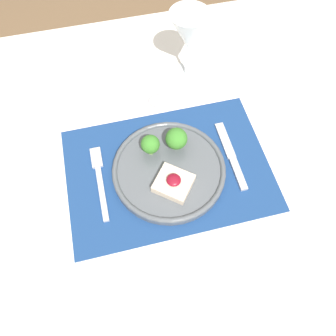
{
  "coord_description": "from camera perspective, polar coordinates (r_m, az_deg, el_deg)",
  "views": [
    {
      "loc": [
        -0.08,
        -0.34,
        1.38
      ],
      "look_at": [
        -0.0,
        -0.01,
        0.75
      ],
      "focal_mm": 35.0,
      "sensor_mm": 36.0,
      "label": 1
    }
  ],
  "objects": [
    {
      "name": "ground_plane",
      "position": [
        1.42,
        0.0,
        -14.21
      ],
      "size": [
        8.0,
        8.0,
        0.0
      ],
      "primitive_type": "plane",
      "color": "brown"
    },
    {
      "name": "dining_table",
      "position": [
        0.81,
        0.01,
        -2.79
      ],
      "size": [
        1.57,
        1.08,
        0.72
      ],
      "color": "white",
      "rests_on": "ground_plane"
    },
    {
      "name": "placemat",
      "position": [
        0.74,
        0.01,
        -0.24
      ],
      "size": [
        0.46,
        0.32,
        0.0
      ],
      "primitive_type": "cube",
      "color": "navy",
      "rests_on": "dining_table"
    },
    {
      "name": "dinner_plate",
      "position": [
        0.72,
        0.02,
        0.04
      ],
      "size": [
        0.25,
        0.25,
        0.08
      ],
      "color": "#4C5156",
      "rests_on": "placemat"
    },
    {
      "name": "fork",
      "position": [
        0.74,
        -11.84,
        -1.56
      ],
      "size": [
        0.02,
        0.18,
        0.01
      ],
      "rotation": [
        0.0,
        0.0,
        0.01
      ],
      "color": "#B2B2B7",
      "rests_on": "placemat"
    },
    {
      "name": "knife",
      "position": [
        0.76,
        11.19,
        1.46
      ],
      "size": [
        0.02,
        0.18,
        0.01
      ],
      "rotation": [
        0.0,
        0.0,
        0.03
      ],
      "color": "#B2B2B7",
      "rests_on": "placemat"
    },
    {
      "name": "spoon",
      "position": [
        0.85,
        -3.14,
        11.46
      ],
      "size": [
        0.17,
        0.04,
        0.01
      ],
      "rotation": [
        0.0,
        0.0,
        -0.08
      ],
      "color": "#B2B2B7",
      "rests_on": "dining_table"
    },
    {
      "name": "wine_glass_near",
      "position": [
        0.83,
        3.6,
        22.34
      ],
      "size": [
        0.09,
        0.09,
        0.19
      ],
      "color": "white",
      "rests_on": "dining_table"
    }
  ]
}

